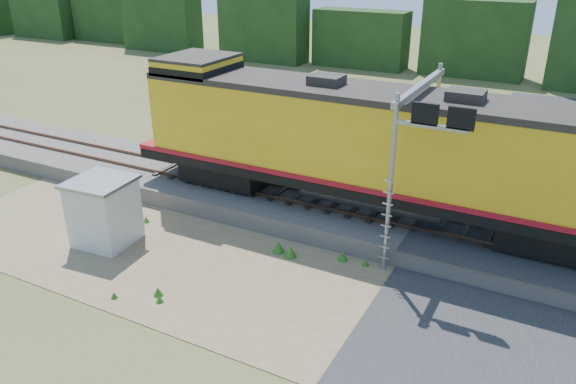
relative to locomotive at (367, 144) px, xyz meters
The scene contains 10 objects.
ground 7.15m from the locomotive, 101.68° to the right, with size 140.00×140.00×0.00m, color #475123.
ballast 3.52m from the locomotive, behind, with size 70.00×5.00×0.80m, color slate.
rails 3.08m from the locomotive, behind, with size 70.00×1.54×0.16m.
dirt_shoulder 7.37m from the locomotive, 120.50° to the right, with size 26.00×8.00×0.03m, color #8C7754.
road 8.59m from the locomotive, 42.39° to the right, with size 7.00×66.00×0.86m.
tree_line_north 32.03m from the locomotive, 92.22° to the left, with size 130.00×3.00×6.50m.
weed_clumps 8.42m from the locomotive, 128.78° to the right, with size 15.00×6.20×0.56m, color #2D601B, non-canonical shape.
locomotive is the anchor object (origin of this frame).
shed 10.68m from the locomotive, 145.17° to the right, with size 2.45×2.45×2.69m.
signal_gantry 2.66m from the locomotive, 16.17° to the right, with size 2.61×6.20×6.58m.
Camera 1 is at (8.31, -14.09, 10.90)m, focal length 35.00 mm.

